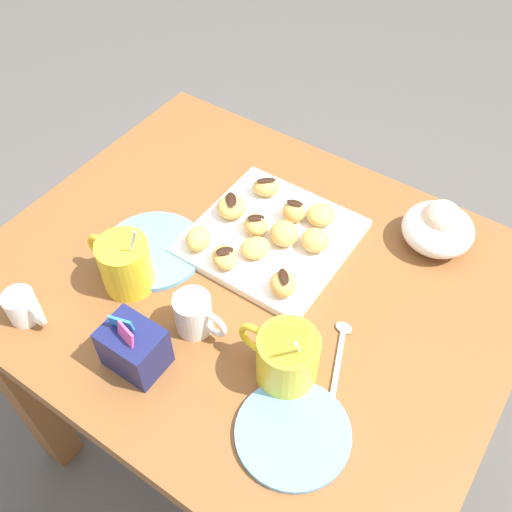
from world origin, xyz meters
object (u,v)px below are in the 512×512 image
object	(u,v)px
chocolate_sauce_pitcher	(22,306)
beignet_2	(294,211)
beignet_7	(283,284)
beignet_8	(225,257)
dining_table	(250,320)
coffee_mug_yellow_left	(286,357)
sugar_caddy	(134,348)
ice_cream_bowl	(439,227)
beignet_6	(256,225)
beignet_5	(266,187)
coffee_mug_yellow_right	(124,263)
saucer_sky_left	(153,250)
beignet_9	(315,240)
saucer_sky_right	(293,433)
beignet_4	(321,215)
beignet_1	(256,248)
beignet_10	(232,207)
pastry_plate_square	(272,237)
cream_pitcher_white	(194,313)
beignet_0	(198,238)
beignet_3	(284,233)

from	to	relation	value
chocolate_sauce_pitcher	beignet_2	bearing A→B (deg)	-120.56
beignet_7	beignet_8	world-z (taller)	beignet_7
beignet_8	beignet_7	bearing A→B (deg)	-177.46
dining_table	beignet_8	bearing A→B (deg)	17.73
coffee_mug_yellow_left	sugar_caddy	bearing A→B (deg)	28.44
ice_cream_bowl	beignet_6	bearing A→B (deg)	32.08
dining_table	beignet_5	size ratio (longest dim) A/B	17.16
coffee_mug_yellow_right	beignet_7	world-z (taller)	coffee_mug_yellow_right
coffee_mug_yellow_right	beignet_7	distance (m)	0.27
beignet_2	beignet_8	size ratio (longest dim) A/B	0.82
coffee_mug_yellow_left	saucer_sky_left	xyz separation A→B (m)	(0.33, -0.08, -0.05)
chocolate_sauce_pitcher	beignet_2	world-z (taller)	chocolate_sauce_pitcher
beignet_2	beignet_8	bearing A→B (deg)	75.54
beignet_2	dining_table	bearing A→B (deg)	90.53
dining_table	beignet_9	distance (m)	0.22
sugar_caddy	ice_cream_bowl	bearing A→B (deg)	-119.72
coffee_mug_yellow_right	sugar_caddy	size ratio (longest dim) A/B	1.41
dining_table	saucer_sky_left	distance (m)	0.23
saucer_sky_right	beignet_2	world-z (taller)	beignet_2
saucer_sky_right	beignet_5	size ratio (longest dim) A/B	3.15
saucer_sky_left	beignet_8	bearing A→B (deg)	-162.12
beignet_5	beignet_8	size ratio (longest dim) A/B	0.97
ice_cream_bowl	beignet_4	bearing A→B (deg)	23.67
coffee_mug_yellow_left	beignet_5	distance (m)	0.39
beignet_1	beignet_9	distance (m)	0.11
beignet_1	dining_table	bearing A→B (deg)	107.71
coffee_mug_yellow_left	saucer_sky_right	bearing A→B (deg)	129.10
chocolate_sauce_pitcher	saucer_sky_right	size ratio (longest dim) A/B	0.56
dining_table	chocolate_sauce_pitcher	size ratio (longest dim) A/B	9.79
beignet_5	sugar_caddy	bearing A→B (deg)	94.99
beignet_4	beignet_5	xyz separation A→B (m)	(0.12, -0.01, -0.00)
dining_table	beignet_10	size ratio (longest dim) A/B	16.23
coffee_mug_yellow_right	beignet_10	distance (m)	0.23
pastry_plate_square	ice_cream_bowl	world-z (taller)	ice_cream_bowl
dining_table	chocolate_sauce_pitcher	world-z (taller)	chocolate_sauce_pitcher
beignet_4	beignet_10	size ratio (longest dim) A/B	0.99
cream_pitcher_white	beignet_6	distance (m)	0.22
beignet_9	sugar_caddy	bearing A→B (deg)	72.02
chocolate_sauce_pitcher	beignet_4	size ratio (longest dim) A/B	1.68
beignet_0	beignet_1	size ratio (longest dim) A/B	1.02
coffee_mug_yellow_right	beignet_4	distance (m)	0.36
dining_table	beignet_3	xyz separation A→B (m)	(-0.01, -0.09, 0.18)
beignet_3	beignet_4	xyz separation A→B (m)	(-0.03, -0.08, -0.00)
beignet_9	saucer_sky_right	bearing A→B (deg)	115.55
dining_table	beignet_3	bearing A→B (deg)	-99.76
saucer_sky_left	beignet_10	bearing A→B (deg)	-115.80
beignet_8	saucer_sky_right	bearing A→B (deg)	143.36
ice_cream_bowl	pastry_plate_square	bearing A→B (deg)	33.35
beignet_6	beignet_10	xyz separation A→B (m)	(0.06, -0.01, 0.00)
saucer_sky_right	beignet_4	distance (m)	0.41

